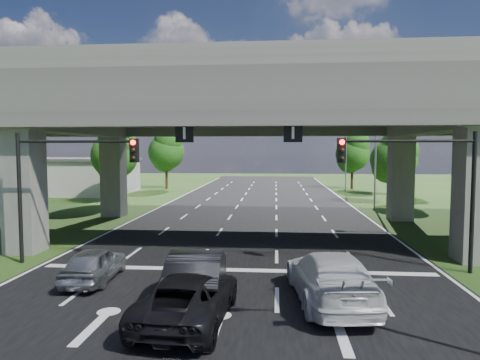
# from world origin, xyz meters

# --- Properties ---
(ground) EXTENTS (160.00, 160.00, 0.00)m
(ground) POSITION_xyz_m (0.00, 0.00, 0.00)
(ground) COLOR #1E3F14
(ground) RESTS_ON ground
(road) EXTENTS (18.00, 120.00, 0.03)m
(road) POSITION_xyz_m (0.00, 10.00, 0.01)
(road) COLOR black
(road) RESTS_ON ground
(overpass) EXTENTS (80.00, 15.00, 10.00)m
(overpass) POSITION_xyz_m (0.00, 12.00, 7.92)
(overpass) COLOR #393633
(overpass) RESTS_ON ground
(warehouse) EXTENTS (20.00, 10.00, 4.00)m
(warehouse) POSITION_xyz_m (-26.00, 35.00, 2.00)
(warehouse) COLOR #9E9E99
(warehouse) RESTS_ON ground
(signal_right) EXTENTS (5.76, 0.54, 6.00)m
(signal_right) POSITION_xyz_m (7.82, 3.94, 4.19)
(signal_right) COLOR black
(signal_right) RESTS_ON ground
(signal_left) EXTENTS (5.76, 0.54, 6.00)m
(signal_left) POSITION_xyz_m (-7.82, 3.94, 4.19)
(signal_left) COLOR black
(signal_left) RESTS_ON ground
(streetlight_far) EXTENTS (3.38, 0.25, 10.00)m
(streetlight_far) POSITION_xyz_m (10.10, 24.00, 5.85)
(streetlight_far) COLOR gray
(streetlight_far) RESTS_ON ground
(streetlight_beyond) EXTENTS (3.38, 0.25, 10.00)m
(streetlight_beyond) POSITION_xyz_m (10.10, 40.00, 5.85)
(streetlight_beyond) COLOR gray
(streetlight_beyond) RESTS_ON ground
(tree_left_near) EXTENTS (4.50, 4.50, 7.80)m
(tree_left_near) POSITION_xyz_m (-13.95, 26.00, 4.82)
(tree_left_near) COLOR black
(tree_left_near) RESTS_ON ground
(tree_left_mid) EXTENTS (3.91, 3.90, 6.76)m
(tree_left_mid) POSITION_xyz_m (-16.95, 34.00, 4.17)
(tree_left_mid) COLOR black
(tree_left_mid) RESTS_ON ground
(tree_left_far) EXTENTS (4.80, 4.80, 8.32)m
(tree_left_far) POSITION_xyz_m (-12.95, 42.00, 5.14)
(tree_left_far) COLOR black
(tree_left_far) RESTS_ON ground
(tree_right_near) EXTENTS (4.20, 4.20, 7.28)m
(tree_right_near) POSITION_xyz_m (13.05, 28.00, 4.50)
(tree_right_near) COLOR black
(tree_right_near) RESTS_ON ground
(tree_right_mid) EXTENTS (3.91, 3.90, 6.76)m
(tree_right_mid) POSITION_xyz_m (16.05, 36.00, 4.17)
(tree_right_mid) COLOR black
(tree_right_mid) RESTS_ON ground
(tree_right_far) EXTENTS (4.50, 4.50, 7.80)m
(tree_right_far) POSITION_xyz_m (12.05, 44.00, 4.82)
(tree_right_far) COLOR black
(tree_right_far) RESTS_ON ground
(car_silver) EXTENTS (1.78, 4.05, 1.36)m
(car_silver) POSITION_xyz_m (-5.40, 1.48, 0.71)
(car_silver) COLOR #9A9CA1
(car_silver) RESTS_ON road
(car_dark) EXTENTS (2.15, 5.28, 1.70)m
(car_dark) POSITION_xyz_m (-0.99, -0.04, 0.88)
(car_dark) COLOR black
(car_dark) RESTS_ON road
(car_white) EXTENTS (3.02, 6.13, 1.71)m
(car_white) POSITION_xyz_m (3.61, -0.08, 0.89)
(car_white) COLOR silver
(car_white) RESTS_ON road
(car_trailing) EXTENTS (2.74, 5.39, 1.46)m
(car_trailing) POSITION_xyz_m (-0.89, -2.11, 0.76)
(car_trailing) COLOR black
(car_trailing) RESTS_ON road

